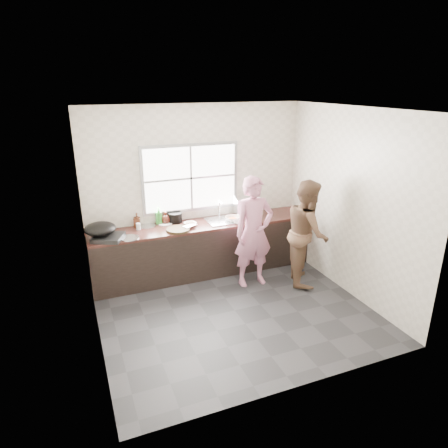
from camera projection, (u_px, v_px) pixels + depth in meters
name	position (u px, v px, depth m)	size (l,w,h in m)	color
floor	(235.00, 311.00, 5.55)	(3.60, 3.20, 0.01)	#29292C
ceiling	(237.00, 109.00, 4.64)	(3.60, 3.20, 0.01)	silver
wall_back	(197.00, 189.00, 6.50)	(3.60, 0.01, 2.70)	beige
wall_left	(88.00, 238.00, 4.47)	(0.01, 3.20, 2.70)	beige
wall_right	(351.00, 204.00, 5.73)	(0.01, 3.20, 2.70)	beige
wall_front	(305.00, 271.00, 3.70)	(3.60, 0.01, 2.70)	silver
cabinet	(204.00, 249.00, 6.54)	(3.60, 0.62, 0.82)	black
countertop	(203.00, 225.00, 6.40)	(3.60, 0.64, 0.04)	#371B16
sink	(224.00, 221.00, 6.51)	(0.55, 0.45, 0.02)	silver
faucet	(219.00, 209.00, 6.64)	(0.02, 0.02, 0.30)	silver
window_frame	(191.00, 178.00, 6.39)	(1.60, 0.05, 1.10)	#9EA0A5
window_glazing	(191.00, 178.00, 6.36)	(1.50, 0.01, 1.00)	white
woman	(254.00, 235.00, 6.06)	(0.58, 0.38, 1.60)	#C77796
person_side	(307.00, 232.00, 6.13)	(0.80, 0.62, 1.64)	brown
cutting_board	(178.00, 230.00, 6.08)	(0.36, 0.36, 0.04)	black
cleaver	(190.00, 226.00, 6.17)	(0.21, 0.11, 0.01)	silver
bowl_mince	(190.00, 224.00, 6.30)	(0.19, 0.19, 0.05)	white
bowl_crabs	(233.00, 219.00, 6.49)	(0.20, 0.20, 0.06)	white
bowl_held	(238.00, 222.00, 6.38)	(0.18, 0.18, 0.06)	white
black_pot	(175.00, 218.00, 6.42)	(0.22, 0.22, 0.16)	black
plate_food	(165.00, 224.00, 6.36)	(0.22, 0.22, 0.02)	white
bottle_green	(159.00, 216.00, 6.31)	(0.11, 0.11, 0.28)	#297A28
bottle_brown_tall	(137.00, 221.00, 6.20)	(0.09, 0.09, 0.21)	#452011
bottle_brown_short	(166.00, 218.00, 6.37)	(0.14, 0.14, 0.18)	#3D160F
glass_jar	(138.00, 226.00, 6.12)	(0.07, 0.07, 0.10)	white
burner	(108.00, 237.00, 5.74)	(0.40, 0.40, 0.06)	black
wok	(100.00, 229.00, 5.74)	(0.45, 0.45, 0.17)	black
dish_rack	(248.00, 207.00, 6.68)	(0.44, 0.31, 0.33)	white
pot_lid_left	(129.00, 238.00, 5.78)	(0.28, 0.28, 0.01)	silver
pot_lid_right	(147.00, 226.00, 6.27)	(0.27, 0.27, 0.01)	#B3B6BA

